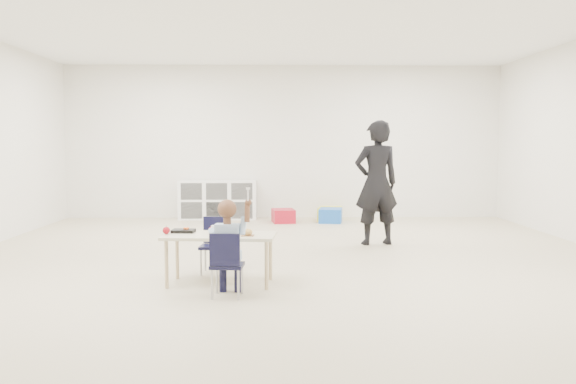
{
  "coord_description": "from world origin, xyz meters",
  "views": [
    {
      "loc": [
        -0.15,
        -6.76,
        1.37
      ],
      "look_at": [
        -0.02,
        -0.25,
        0.85
      ],
      "focal_mm": 38.0,
      "sensor_mm": 36.0,
      "label": 1
    }
  ],
  "objects_px": {
    "cubby_shelf": "(218,200)",
    "child": "(227,245)",
    "adult": "(376,183)",
    "table": "(220,259)",
    "chair_near": "(227,264)"
  },
  "relations": [
    {
      "from": "cubby_shelf",
      "to": "child",
      "type": "bearing_deg",
      "value": -83.78
    },
    {
      "from": "child",
      "to": "adult",
      "type": "relative_size",
      "value": 0.55
    },
    {
      "from": "table",
      "to": "child",
      "type": "xyz_separation_m",
      "value": [
        0.11,
        -0.5,
        0.21
      ]
    },
    {
      "from": "child",
      "to": "cubby_shelf",
      "type": "distance_m",
      "value": 5.71
    },
    {
      "from": "cubby_shelf",
      "to": "chair_near",
      "type": "bearing_deg",
      "value": -83.78
    },
    {
      "from": "table",
      "to": "chair_near",
      "type": "bearing_deg",
      "value": -72.9
    },
    {
      "from": "child",
      "to": "chair_near",
      "type": "bearing_deg",
      "value": 0.0
    },
    {
      "from": "chair_near",
      "to": "adult",
      "type": "xyz_separation_m",
      "value": [
        1.8,
        2.81,
        0.55
      ]
    },
    {
      "from": "child",
      "to": "cubby_shelf",
      "type": "xyz_separation_m",
      "value": [
        -0.62,
        5.67,
        -0.11
      ]
    },
    {
      "from": "chair_near",
      "to": "child",
      "type": "height_order",
      "value": "child"
    },
    {
      "from": "cubby_shelf",
      "to": "adult",
      "type": "xyz_separation_m",
      "value": [
        2.42,
        -2.86,
        0.49
      ]
    },
    {
      "from": "table",
      "to": "chair_near",
      "type": "xyz_separation_m",
      "value": [
        0.11,
        -0.5,
        0.04
      ]
    },
    {
      "from": "chair_near",
      "to": "cubby_shelf",
      "type": "distance_m",
      "value": 5.7
    },
    {
      "from": "table",
      "to": "cubby_shelf",
      "type": "distance_m",
      "value": 5.2
    },
    {
      "from": "cubby_shelf",
      "to": "adult",
      "type": "bearing_deg",
      "value": -49.78
    }
  ]
}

